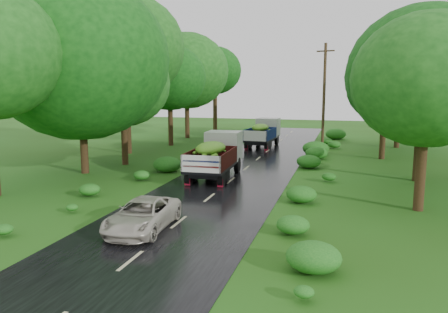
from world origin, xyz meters
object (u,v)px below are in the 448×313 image
at_px(car, 143,215).
at_px(utility_pole, 324,95).
at_px(truck_far, 264,131).
at_px(truck_near, 217,153).

xyz_separation_m(car, utility_pole, (5.19, 24.42, 4.01)).
height_order(truck_far, car, truck_far).
xyz_separation_m(truck_far, car, (-0.07, -23.95, -0.78)).
distance_m(truck_far, utility_pole, 6.07).
distance_m(truck_near, truck_far, 13.88).
bearing_deg(truck_far, utility_pole, 8.43).
bearing_deg(car, truck_far, 86.77).
height_order(truck_near, car, truck_near).
xyz_separation_m(truck_near, truck_far, (0.22, 13.88, -0.07)).
bearing_deg(truck_near, truck_far, 86.93).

